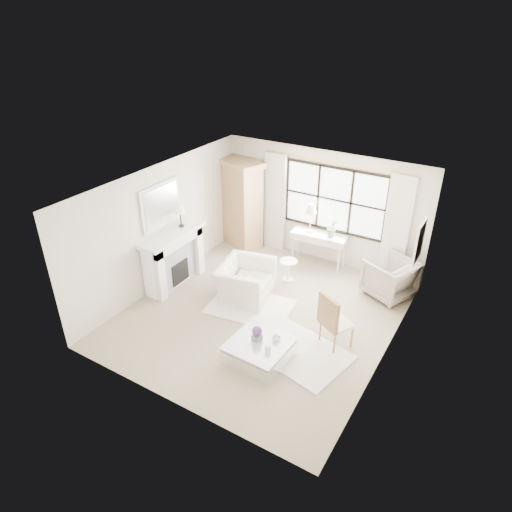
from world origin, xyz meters
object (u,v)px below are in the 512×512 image
object	(u,v)px
console_table	(318,249)
club_armchair	(245,280)
armoire	(241,203)
coffee_table	(259,351)

from	to	relation	value
console_table	club_armchair	size ratio (longest dim) A/B	1.14
armoire	club_armchair	world-z (taller)	armoire
console_table	coffee_table	xyz separation A→B (m)	(0.54, -3.64, -0.22)
console_table	coffee_table	world-z (taller)	console_table
armoire	club_armchair	xyz separation A→B (m)	(1.38, -2.00, -0.76)
armoire	coffee_table	xyz separation A→B (m)	(2.67, -3.58, -0.96)
armoire	console_table	size ratio (longest dim) A/B	1.68
coffee_table	armoire	bearing A→B (deg)	129.04
armoire	console_table	world-z (taller)	armoire
club_armchair	coffee_table	bearing A→B (deg)	-151.52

